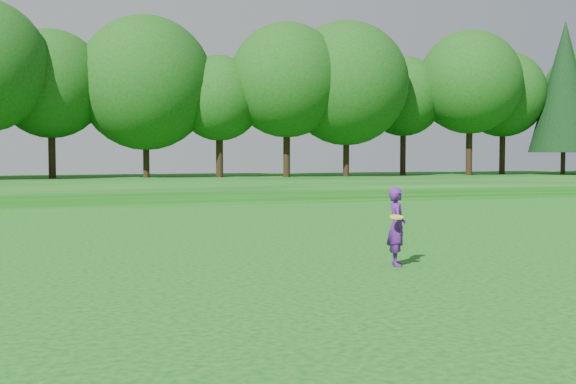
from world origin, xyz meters
name	(u,v)px	position (x,y,z in m)	size (l,w,h in m)	color
ground	(377,275)	(0.00, 0.00, 0.00)	(140.00, 140.00, 0.00)	#0D480F
berm	(149,185)	(0.00, 34.00, 0.30)	(130.00, 30.00, 0.60)	#0D480F
walking_path	(188,204)	(0.00, 20.00, 0.02)	(130.00, 1.60, 0.04)	gray
treeline	(141,68)	(0.00, 38.00, 8.10)	(104.00, 7.00, 15.00)	#104611
woman	(397,226)	(0.83, 0.87, 0.79)	(0.59, 0.83, 1.58)	#4C1974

